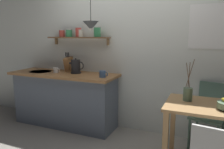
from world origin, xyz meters
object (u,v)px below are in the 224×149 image
object	(u,v)px
twig_vase	(188,94)
coffee_mug_spare	(103,74)
knife_block	(69,64)
coffee_mug_by_sink	(56,70)
dining_chair_far	(209,112)
electric_kettle	(76,67)
dining_table	(209,118)
pendant_lamp	(91,26)

from	to	relation	value
twig_vase	coffee_mug_spare	distance (m)	1.26
knife_block	coffee_mug_by_sink	bearing A→B (deg)	-118.96
dining_chair_far	electric_kettle	bearing A→B (deg)	-178.80
dining_chair_far	coffee_mug_spare	world-z (taller)	coffee_mug_spare
dining_table	electric_kettle	bearing A→B (deg)	165.15
dining_table	electric_kettle	xyz separation A→B (m)	(-2.02, 0.54, 0.37)
dining_table	electric_kettle	world-z (taller)	electric_kettle
knife_block	coffee_mug_spare	size ratio (longest dim) A/B	2.43
twig_vase	coffee_mug_spare	world-z (taller)	twig_vase
dining_table	dining_chair_far	world-z (taller)	dining_chair_far
dining_chair_far	coffee_mug_by_sink	size ratio (longest dim) A/B	7.53
dining_table	pendant_lamp	distance (m)	1.96
twig_vase	electric_kettle	size ratio (longest dim) A/B	1.82
knife_block	dining_chair_far	bearing A→B (deg)	-1.60
electric_kettle	dining_chair_far	bearing A→B (deg)	1.20
coffee_mug_by_sink	pendant_lamp	world-z (taller)	pendant_lamp
knife_block	coffee_mug_spare	bearing A→B (deg)	-18.53
dining_chair_far	pendant_lamp	bearing A→B (deg)	-172.75
twig_vase	coffee_mug_by_sink	xyz separation A→B (m)	(-2.10, 0.35, 0.08)
knife_block	pendant_lamp	xyz separation A→B (m)	(0.59, -0.27, 0.62)
dining_table	coffee_mug_spare	world-z (taller)	coffee_mug_spare
coffee_mug_by_sink	pendant_lamp	distance (m)	1.00
electric_kettle	pendant_lamp	size ratio (longest dim) A/B	0.52
coffee_mug_by_sink	coffee_mug_spare	world-z (taller)	coffee_mug_spare
coffee_mug_spare	pendant_lamp	distance (m)	0.72
dining_chair_far	twig_vase	world-z (taller)	twig_vase
dining_table	pendant_lamp	bearing A→B (deg)	167.35
dining_chair_far	twig_vase	bearing A→B (deg)	-116.96
twig_vase	coffee_mug_spare	bearing A→B (deg)	166.02
dining_table	coffee_mug_spare	xyz separation A→B (m)	(-1.46, 0.38, 0.31)
coffee_mug_by_sink	pendant_lamp	bearing A→B (deg)	-5.06
coffee_mug_spare	dining_chair_far	bearing A→B (deg)	7.49
dining_chair_far	coffee_mug_by_sink	distance (m)	2.40
coffee_mug_spare	pendant_lamp	bearing A→B (deg)	-174.83
twig_vase	coffee_mug_by_sink	bearing A→B (deg)	170.54
dining_chair_far	twig_vase	xyz separation A→B (m)	(-0.25, -0.50, 0.35)
dining_chair_far	pendant_lamp	size ratio (longest dim) A/B	1.78
coffee_mug_by_sink	coffee_mug_spare	bearing A→B (deg)	-3.02
dining_table	knife_block	xyz separation A→B (m)	(-2.23, 0.64, 0.39)
knife_block	pendant_lamp	size ratio (longest dim) A/B	0.66
knife_block	pendant_lamp	distance (m)	0.90
twig_vase	knife_block	world-z (taller)	twig_vase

